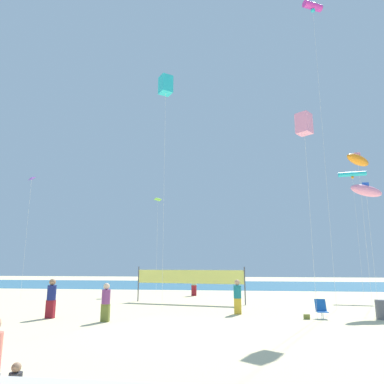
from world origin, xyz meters
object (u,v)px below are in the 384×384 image
object	(u,v)px
trash_barrel	(383,310)
kite_cyan_tube	(352,174)
beachgoer_plum_shirt	(106,301)
beach_handbag	(307,317)
kite_pink_inflatable	(366,191)
kite_pink_box	(304,124)
volleyball_net	(189,278)
folding_beach_chair	(321,308)
kite_magenta_tube	(313,7)
kite_lime_diamond	(158,200)
beachgoer_teal_shirt	(237,296)
beachgoer_navy_shirt	(51,297)
kite_orange_inflatable	(358,160)
beachgoer_sage_shirt	(194,283)
kite_cyan_box	(166,85)
kite_violet_diamond	(31,180)

from	to	relation	value
trash_barrel	kite_cyan_tube	world-z (taller)	kite_cyan_tube
beachgoer_plum_shirt	beach_handbag	size ratio (longest dim) A/B	6.06
kite_pink_inflatable	kite_pink_box	distance (m)	6.74
kite_pink_inflatable	volleyball_net	bearing A→B (deg)	170.75
beachgoer_plum_shirt	folding_beach_chair	size ratio (longest dim) A/B	1.93
volleyball_net	kite_pink_box	world-z (taller)	kite_pink_box
kite_magenta_tube	trash_barrel	bearing A→B (deg)	-71.56
beach_handbag	kite_lime_diamond	size ratio (longest dim) A/B	0.03
beachgoer_teal_shirt	beachgoer_navy_shirt	xyz separation A→B (m)	(-9.05, -2.60, 0.05)
beach_handbag	kite_orange_inflatable	distance (m)	12.61
beachgoer_navy_shirt	beach_handbag	xyz separation A→B (m)	(12.30, 1.27, -0.88)
beachgoer_plum_shirt	beachgoer_sage_shirt	distance (m)	14.07
beach_handbag	kite_magenta_tube	xyz separation A→B (m)	(2.41, 3.97, 19.89)
folding_beach_chair	trash_barrel	size ratio (longest dim) A/B	1.00
beachgoer_sage_shirt	kite_lime_diamond	distance (m)	9.14
kite_orange_inflatable	kite_cyan_box	bearing A→B (deg)	-159.37
trash_barrel	kite_violet_diamond	xyz separation A→B (m)	(-23.19, 7.18, 8.76)
beachgoer_plum_shirt	beachgoer_navy_shirt	size ratio (longest dim) A/B	0.92
beachgoer_plum_shirt	beachgoer_teal_shirt	xyz separation A→B (m)	(6.01, 3.29, 0.03)
volleyball_net	beach_handbag	distance (m)	9.17
beachgoer_plum_shirt	beach_handbag	bearing A→B (deg)	-65.43
beachgoer_navy_shirt	kite_orange_inflatable	distance (m)	21.00
trash_barrel	kite_pink_box	world-z (taller)	kite_pink_box
volleyball_net	kite_magenta_tube	distance (m)	20.55
kite_pink_inflatable	kite_lime_diamond	world-z (taller)	kite_lime_diamond
trash_barrel	beach_handbag	xyz separation A→B (m)	(-3.61, -0.38, -0.33)
beachgoer_navy_shirt	beach_handbag	size ratio (longest dim) A/B	6.59
trash_barrel	kite_pink_box	xyz separation A→B (m)	(-3.10, -0.24, 9.47)
beachgoer_teal_shirt	kite_orange_inflatable	bearing A→B (deg)	20.81
beachgoer_teal_shirt	kite_pink_box	world-z (taller)	kite_pink_box
volleyball_net	kite_violet_diamond	distance (m)	15.16
beachgoer_navy_shirt	folding_beach_chair	size ratio (longest dim) A/B	2.09
beach_handbag	beachgoer_sage_shirt	bearing A→B (deg)	119.95
beachgoer_teal_shirt	beachgoer_sage_shirt	bearing A→B (deg)	98.68
beachgoer_navy_shirt	kite_violet_diamond	bearing A→B (deg)	169.84
beachgoer_navy_shirt	beachgoer_sage_shirt	bearing A→B (deg)	107.91
beachgoer_plum_shirt	beachgoer_teal_shirt	distance (m)	6.85
kite_violet_diamond	beachgoer_plum_shirt	bearing A→B (deg)	-42.66
beachgoer_teal_shirt	folding_beach_chair	distance (m)	4.17
kite_pink_box	kite_orange_inflatable	bearing A→B (deg)	53.12
volleyball_net	kite_magenta_tube	bearing A→B (deg)	-14.48
kite_pink_box	kite_violet_diamond	bearing A→B (deg)	159.72
trash_barrel	kite_pink_inflatable	world-z (taller)	kite_pink_inflatable
kite_pink_inflatable	kite_magenta_tube	xyz separation A→B (m)	(-2.44, -0.45, 12.95)
beachgoer_sage_shirt	beach_handbag	distance (m)	13.78
beachgoer_navy_shirt	kite_cyan_box	world-z (taller)	kite_cyan_box
beachgoer_navy_shirt	kite_pink_inflatable	xyz separation A→B (m)	(17.15, 5.69, 6.05)
beachgoer_sage_shirt	folding_beach_chair	xyz separation A→B (m)	(7.64, -11.56, -0.53)
beach_handbag	kite_pink_box	xyz separation A→B (m)	(0.51, 0.14, 9.80)
beachgoer_teal_shirt	beachgoer_navy_shirt	size ratio (longest dim) A/B	0.95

